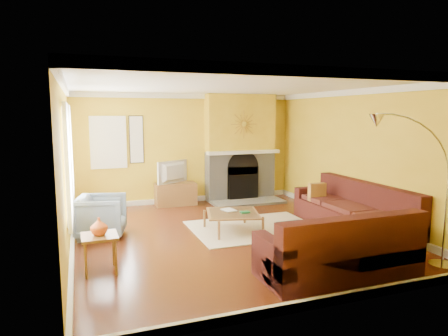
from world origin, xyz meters
name	(u,v)px	position (x,y,z in m)	size (l,w,h in m)	color
floor	(230,235)	(0.00, 0.00, -0.01)	(5.50, 6.00, 0.02)	#602B14
ceiling	(230,85)	(0.00, 0.00, 2.71)	(5.50, 6.00, 0.02)	white
wall_back	(187,148)	(0.00, 3.01, 1.35)	(5.50, 0.02, 2.70)	gold
wall_front	(328,192)	(0.00, -3.01, 1.35)	(5.50, 0.02, 2.70)	gold
wall_left	(65,169)	(-2.76, 0.00, 1.35)	(0.02, 6.00, 2.70)	gold
wall_right	(357,156)	(2.76, 0.00, 1.35)	(0.02, 6.00, 2.70)	gold
baseboard	(230,231)	(0.00, 0.00, 0.06)	(5.50, 6.00, 0.12)	white
crown_molding	(230,89)	(0.00, 0.00, 2.64)	(5.50, 6.00, 0.12)	white
window_left_near	(69,152)	(-2.72, 1.30, 1.50)	(0.06, 1.22, 1.72)	white
window_left_far	(67,164)	(-2.72, -0.60, 1.50)	(0.06, 1.22, 1.72)	white
window_back	(108,142)	(-1.90, 2.96, 1.55)	(0.82, 0.06, 1.22)	white
wall_art	(137,140)	(-1.25, 2.97, 1.60)	(0.34, 0.04, 1.14)	white
fireplace	(240,147)	(1.35, 2.80, 1.35)	(1.80, 0.40, 2.70)	gray
mantel	(244,152)	(1.35, 2.56, 1.25)	(1.92, 0.22, 0.08)	white
hearth	(248,202)	(1.35, 2.25, 0.03)	(1.80, 0.70, 0.06)	gray
sunburst	(244,124)	(1.35, 2.57, 1.95)	(0.70, 0.04, 0.70)	olive
rug	(254,228)	(0.59, 0.21, 0.01)	(2.40, 1.80, 0.02)	beige
sectional_sofa	(313,217)	(1.19, -0.91, 0.45)	(3.12, 3.58, 0.90)	#471916
coffee_table	(233,222)	(0.12, 0.15, 0.19)	(0.95, 0.95, 0.37)	white
media_console	(176,194)	(-0.38, 2.70, 0.27)	(0.98, 0.44, 0.54)	olive
tv	(175,172)	(-0.38, 2.70, 0.81)	(0.94, 0.12, 0.54)	black
subwoofer	(190,197)	(0.00, 2.80, 0.14)	(0.28, 0.28, 0.28)	white
armchair	(102,216)	(-2.22, 0.67, 0.38)	(0.81, 0.83, 0.76)	slate
side_table	(100,254)	(-2.33, -1.03, 0.27)	(0.49, 0.49, 0.53)	olive
vase	(99,226)	(-2.33, -1.03, 0.66)	(0.24, 0.24, 0.25)	#D8591E
book	(224,211)	(-0.03, 0.25, 0.39)	(0.21, 0.29, 0.03)	white
arc_lamp	(415,196)	(1.70, -2.56, 1.10)	(1.39, 0.36, 2.20)	silver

